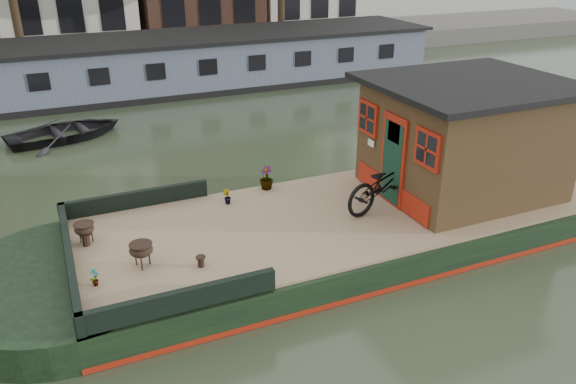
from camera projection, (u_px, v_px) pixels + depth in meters
name	position (u px, v px, depth m)	size (l,w,h in m)	color
ground	(371.00, 233.00, 11.91)	(120.00, 120.00, 0.00)	#25301E
houseboat_hull	(314.00, 234.00, 11.31)	(14.01, 4.02, 0.60)	black
houseboat_deck	(372.00, 207.00, 11.65)	(11.80, 3.80, 0.05)	#9D8561
bow_bulwark	(122.00, 248.00, 9.72)	(3.00, 4.00, 0.35)	black
cabin	(464.00, 136.00, 11.93)	(4.00, 3.50, 2.42)	#312313
bicycle	(386.00, 182.00, 11.38)	(0.73, 2.10, 1.11)	black
potted_plant_b	(227.00, 197.00, 11.69)	(0.17, 0.14, 0.31)	brown
potted_plant_d	(266.00, 178.00, 12.33)	(0.30, 0.30, 0.53)	brown
potted_plant_e	(95.00, 277.00, 8.93)	(0.17, 0.12, 0.32)	#963B2C
brazier_front	(142.00, 255.00, 9.42)	(0.41, 0.41, 0.44)	black
brazier_rear	(85.00, 234.00, 10.14)	(0.39, 0.39, 0.42)	black
bollard_port	(86.00, 239.00, 10.12)	(0.20, 0.20, 0.23)	black
bollard_stbd	(201.00, 261.00, 9.48)	(0.17, 0.17, 0.19)	black
dinghy	(65.00, 127.00, 17.36)	(2.50, 3.49, 0.72)	black
far_houseboat	(195.00, 63.00, 23.17)	(20.40, 4.40, 2.11)	#515B6C
quay	(162.00, 49.00, 28.80)	(60.00, 6.00, 0.90)	#47443F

